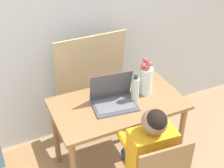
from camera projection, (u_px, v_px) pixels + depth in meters
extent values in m
cube|color=silver|center=(69.00, 16.00, 2.72)|extent=(6.40, 0.05, 2.50)
cube|color=olive|center=(118.00, 104.00, 2.57)|extent=(1.08, 0.61, 0.03)
cylinder|color=olive|center=(180.00, 138.00, 2.74)|extent=(0.05, 0.05, 0.68)
cylinder|color=olive|center=(56.00, 134.00, 2.78)|extent=(0.05, 0.05, 0.68)
cylinder|color=olive|center=(151.00, 106.00, 3.13)|extent=(0.05, 0.05, 0.68)
cube|color=olive|center=(25.00, 166.00, 2.37)|extent=(0.45, 0.45, 0.02)
cylinder|color=olive|center=(41.00, 162.00, 2.68)|extent=(0.04, 0.04, 0.41)
cube|color=orange|center=(151.00, 155.00, 2.16)|extent=(0.33, 0.21, 0.42)
sphere|color=#936B4C|center=(154.00, 122.00, 2.00)|extent=(0.17, 0.17, 0.17)
sphere|color=black|center=(156.00, 121.00, 1.97)|extent=(0.15, 0.15, 0.15)
cylinder|color=navy|center=(150.00, 158.00, 2.40)|extent=(0.11, 0.29, 0.09)
cylinder|color=navy|center=(133.00, 163.00, 2.36)|extent=(0.11, 0.29, 0.09)
cylinder|color=navy|center=(141.00, 166.00, 2.64)|extent=(0.08, 0.08, 0.43)
cylinder|color=orange|center=(155.00, 129.00, 2.35)|extent=(0.08, 0.24, 0.06)
cylinder|color=orange|center=(122.00, 138.00, 2.28)|extent=(0.08, 0.24, 0.06)
cube|color=#4C4C51|center=(115.00, 105.00, 2.52)|extent=(0.38, 0.30, 0.01)
cube|color=slate|center=(115.00, 105.00, 2.52)|extent=(0.33, 0.22, 0.00)
cube|color=#4C4C51|center=(111.00, 85.00, 2.53)|extent=(0.36, 0.11, 0.25)
cube|color=#19284C|center=(111.00, 85.00, 2.53)|extent=(0.32, 0.10, 0.22)
cylinder|color=silver|center=(146.00, 81.00, 2.62)|extent=(0.11, 0.11, 0.24)
cylinder|color=#3D7A38|center=(148.00, 76.00, 2.61)|extent=(0.01, 0.01, 0.22)
sphere|color=#CC4C4C|center=(149.00, 64.00, 2.55)|extent=(0.04, 0.04, 0.04)
cylinder|color=#3D7A38|center=(144.00, 73.00, 2.61)|extent=(0.01, 0.01, 0.26)
sphere|color=#CC4C4C|center=(145.00, 60.00, 2.54)|extent=(0.05, 0.05, 0.05)
cylinder|color=#3D7A38|center=(143.00, 77.00, 2.60)|extent=(0.01, 0.01, 0.22)
sphere|color=#CC4C4C|center=(144.00, 66.00, 2.54)|extent=(0.05, 0.05, 0.05)
cylinder|color=#3D7A38|center=(145.00, 80.00, 2.58)|extent=(0.01, 0.01, 0.19)
sphere|color=#CC4C4C|center=(146.00, 70.00, 2.53)|extent=(0.04, 0.04, 0.04)
cylinder|color=#3D7A38|center=(149.00, 77.00, 2.58)|extent=(0.01, 0.01, 0.24)
sphere|color=#CC4C4C|center=(150.00, 64.00, 2.52)|extent=(0.04, 0.04, 0.04)
cylinder|color=silver|center=(135.00, 89.00, 2.53)|extent=(0.06, 0.06, 0.21)
cylinder|color=#262628|center=(136.00, 77.00, 2.47)|extent=(0.04, 0.04, 0.02)
cube|color=tan|center=(90.00, 86.00, 3.03)|extent=(0.67, 0.17, 1.13)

